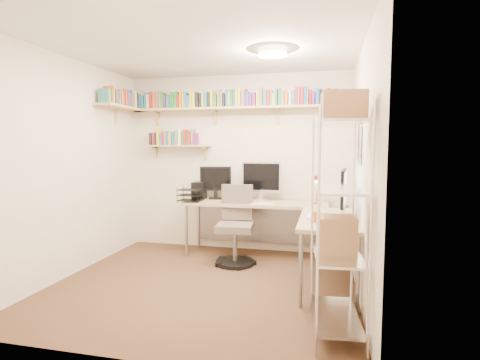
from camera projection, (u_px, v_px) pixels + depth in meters
The scene contains 6 objects.
ground at pixel (204, 284), 4.05m from camera, with size 3.20×3.20×0.00m, color #41251C.
room_shell at pixel (203, 141), 3.92m from camera, with size 3.24×3.04×2.52m.
wall_shelves at pixel (204, 108), 5.23m from camera, with size 3.12×1.09×0.80m.
corner_desk at pixel (263, 206), 4.79m from camera, with size 2.28×1.89×1.29m.
office_chair at pixel (236, 231), 4.77m from camera, with size 0.52×0.53×1.00m.
wire_rack at pixel (339, 179), 2.90m from camera, with size 0.44×0.79×1.88m.
Camera 1 is at (1.26, -3.75, 1.49)m, focal length 28.00 mm.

